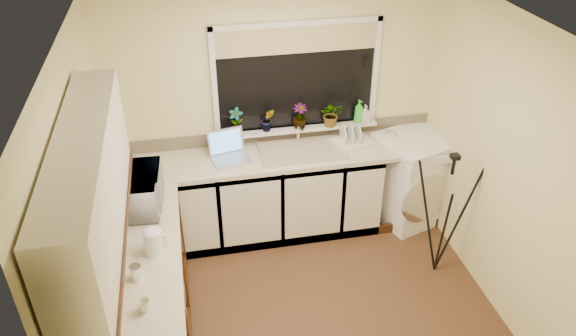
{
  "coord_description": "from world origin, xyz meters",
  "views": [
    {
      "loc": [
        -0.85,
        -3.25,
        3.59
      ],
      "look_at": [
        -0.07,
        0.55,
        1.15
      ],
      "focal_mm": 34.35,
      "sensor_mm": 36.0,
      "label": 1
    }
  ],
  "objects_px": {
    "kettle": "(153,242)",
    "plant_c": "(300,116)",
    "dish_rack": "(352,143)",
    "microwave": "(137,191)",
    "plant_b": "(268,120)",
    "washing_machine": "(412,178)",
    "cup_back": "(390,136)",
    "tripod": "(444,216)",
    "steel_jar": "(136,272)",
    "cup_left": "(144,306)",
    "soap_bottle_clear": "(365,114)",
    "plant_a": "(236,121)",
    "laptop": "(229,151)",
    "soap_bottle_green": "(359,111)",
    "plant_d": "(332,114)"
  },
  "relations": [
    {
      "from": "soap_bottle_clear",
      "to": "plant_b",
      "type": "bearing_deg",
      "value": 178.6
    },
    {
      "from": "plant_d",
      "to": "tripod",
      "type": "bearing_deg",
      "value": -55.32
    },
    {
      "from": "plant_b",
      "to": "soap_bottle_green",
      "type": "distance_m",
      "value": 0.91
    },
    {
      "from": "plant_b",
      "to": "washing_machine",
      "type": "bearing_deg",
      "value": -9.8
    },
    {
      "from": "plant_c",
      "to": "plant_d",
      "type": "relative_size",
      "value": 1.0
    },
    {
      "from": "laptop",
      "to": "soap_bottle_clear",
      "type": "bearing_deg",
      "value": -5.34
    },
    {
      "from": "laptop",
      "to": "plant_d",
      "type": "xyz_separation_m",
      "value": [
        1.04,
        0.16,
        0.21
      ]
    },
    {
      "from": "plant_b",
      "to": "cup_back",
      "type": "distance_m",
      "value": 1.24
    },
    {
      "from": "washing_machine",
      "to": "microwave",
      "type": "xyz_separation_m",
      "value": [
        -2.67,
        -0.56,
        0.58
      ]
    },
    {
      "from": "plant_b",
      "to": "cup_back",
      "type": "bearing_deg",
      "value": -7.37
    },
    {
      "from": "washing_machine",
      "to": "plant_b",
      "type": "height_order",
      "value": "plant_b"
    },
    {
      "from": "steel_jar",
      "to": "plant_a",
      "type": "relative_size",
      "value": 0.43
    },
    {
      "from": "microwave",
      "to": "laptop",
      "type": "bearing_deg",
      "value": -48.8
    },
    {
      "from": "kettle",
      "to": "plant_b",
      "type": "xyz_separation_m",
      "value": [
        1.1,
        1.43,
        0.17
      ]
    },
    {
      "from": "plant_a",
      "to": "soap_bottle_green",
      "type": "bearing_deg",
      "value": -0.64
    },
    {
      "from": "steel_jar",
      "to": "plant_b",
      "type": "relative_size",
      "value": 0.48
    },
    {
      "from": "plant_d",
      "to": "kettle",
      "type": "bearing_deg",
      "value": -140.83
    },
    {
      "from": "soap_bottle_clear",
      "to": "cup_left",
      "type": "relative_size",
      "value": 2.12
    },
    {
      "from": "steel_jar",
      "to": "tripod",
      "type": "bearing_deg",
      "value": 12.33
    },
    {
      "from": "washing_machine",
      "to": "plant_d",
      "type": "xyz_separation_m",
      "value": [
        -0.83,
        0.23,
        0.71
      ]
    },
    {
      "from": "tripod",
      "to": "plant_b",
      "type": "relative_size",
      "value": 5.37
    },
    {
      "from": "soap_bottle_clear",
      "to": "plant_a",
      "type": "bearing_deg",
      "value": 178.65
    },
    {
      "from": "plant_b",
      "to": "plant_c",
      "type": "distance_m",
      "value": 0.32
    },
    {
      "from": "plant_c",
      "to": "cup_back",
      "type": "bearing_deg",
      "value": -9.66
    },
    {
      "from": "steel_jar",
      "to": "microwave",
      "type": "relative_size",
      "value": 0.2
    },
    {
      "from": "washing_machine",
      "to": "soap_bottle_clear",
      "type": "xyz_separation_m",
      "value": [
        -0.48,
        0.23,
        0.68
      ]
    },
    {
      "from": "tripod",
      "to": "microwave",
      "type": "distance_m",
      "value": 2.66
    },
    {
      "from": "soap_bottle_clear",
      "to": "kettle",
      "type": "bearing_deg",
      "value": -145.86
    },
    {
      "from": "cup_back",
      "to": "washing_machine",
      "type": "bearing_deg",
      "value": -21.0
    },
    {
      "from": "plant_b",
      "to": "soap_bottle_clear",
      "type": "relative_size",
      "value": 1.23
    },
    {
      "from": "cup_left",
      "to": "microwave",
      "type": "bearing_deg",
      "value": 92.7
    },
    {
      "from": "plant_c",
      "to": "soap_bottle_green",
      "type": "relative_size",
      "value": 1.05
    },
    {
      "from": "tripod",
      "to": "plant_c",
      "type": "relative_size",
      "value": 5.04
    },
    {
      "from": "laptop",
      "to": "soap_bottle_clear",
      "type": "xyz_separation_m",
      "value": [
        1.38,
        0.15,
        0.18
      ]
    },
    {
      "from": "soap_bottle_green",
      "to": "cup_back",
      "type": "bearing_deg",
      "value": -26.91
    },
    {
      "from": "microwave",
      "to": "cup_left",
      "type": "relative_size",
      "value": 6.13
    },
    {
      "from": "tripod",
      "to": "plant_d",
      "type": "height_order",
      "value": "plant_d"
    },
    {
      "from": "steel_jar",
      "to": "soap_bottle_green",
      "type": "height_order",
      "value": "soap_bottle_green"
    },
    {
      "from": "plant_a",
      "to": "cup_left",
      "type": "bearing_deg",
      "value": -113.18
    },
    {
      "from": "laptop",
      "to": "kettle",
      "type": "bearing_deg",
      "value": -130.65
    },
    {
      "from": "laptop",
      "to": "plant_b",
      "type": "relative_size",
      "value": 1.71
    },
    {
      "from": "laptop",
      "to": "plant_b",
      "type": "height_order",
      "value": "plant_b"
    },
    {
      "from": "plant_b",
      "to": "cup_left",
      "type": "distance_m",
      "value": 2.32
    },
    {
      "from": "plant_c",
      "to": "plant_b",
      "type": "bearing_deg",
      "value": 179.19
    },
    {
      "from": "dish_rack",
      "to": "microwave",
      "type": "distance_m",
      "value": 2.11
    },
    {
      "from": "steel_jar",
      "to": "plant_c",
      "type": "height_order",
      "value": "plant_c"
    },
    {
      "from": "dish_rack",
      "to": "microwave",
      "type": "height_order",
      "value": "microwave"
    },
    {
      "from": "washing_machine",
      "to": "cup_back",
      "type": "bearing_deg",
      "value": 140.98
    },
    {
      "from": "kettle",
      "to": "plant_c",
      "type": "relative_size",
      "value": 0.74
    },
    {
      "from": "tripod",
      "to": "cup_back",
      "type": "xyz_separation_m",
      "value": [
        -0.18,
        0.96,
        0.32
      ]
    }
  ]
}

